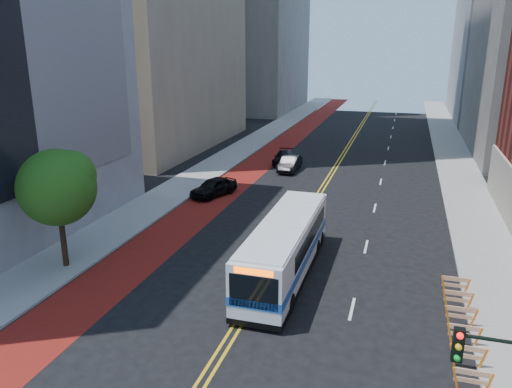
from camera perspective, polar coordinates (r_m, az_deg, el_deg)
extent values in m
plane|color=black|center=(20.99, -4.91, -18.89)|extent=(160.00, 160.00, 0.00)
cube|color=gray|center=(50.84, -5.17, 2.93)|extent=(4.00, 140.00, 0.15)
cube|color=gray|center=(47.68, 22.72, 0.72)|extent=(4.00, 140.00, 0.15)
cube|color=maroon|center=(49.58, -0.97, 2.55)|extent=(3.60, 140.00, 0.01)
cube|color=gold|center=(47.84, 8.11, 1.85)|extent=(0.14, 140.00, 0.01)
cube|color=gold|center=(47.80, 8.54, 1.82)|extent=(0.14, 140.00, 0.01)
cube|color=silver|center=(25.03, 10.91, -12.76)|extent=(0.14, 2.20, 0.01)
cube|color=silver|center=(32.23, 12.47, -5.89)|extent=(0.14, 2.20, 0.01)
cube|color=silver|center=(39.74, 13.42, -1.56)|extent=(0.14, 2.20, 0.01)
cube|color=silver|center=(47.41, 14.06, 1.37)|extent=(0.14, 2.20, 0.01)
cube|color=silver|center=(55.17, 14.53, 3.49)|extent=(0.14, 2.20, 0.01)
cube|color=silver|center=(62.99, 14.88, 5.08)|extent=(0.14, 2.20, 0.01)
cube|color=silver|center=(70.85, 15.16, 6.32)|extent=(0.14, 2.20, 0.01)
cube|color=silver|center=(78.74, 15.38, 7.31)|extent=(0.14, 2.20, 0.01)
cube|color=silver|center=(86.65, 15.56, 8.12)|extent=(0.14, 2.20, 0.01)
cube|color=silver|center=(94.58, 15.71, 8.80)|extent=(0.14, 2.20, 0.01)
cube|color=silver|center=(102.51, 15.84, 9.37)|extent=(0.14, 2.20, 0.01)
cube|color=orange|center=(20.71, 21.85, -19.07)|extent=(0.32, 0.06, 0.99)
cube|color=orange|center=(20.87, 25.02, -19.18)|extent=(0.32, 0.06, 0.99)
cube|color=orange|center=(20.56, 23.58, -18.22)|extent=(1.25, 0.05, 0.22)
cube|color=orange|center=(20.76, 23.46, -19.02)|extent=(1.25, 0.05, 0.18)
cube|color=orange|center=(21.99, 21.54, -16.75)|extent=(0.32, 0.06, 0.99)
cube|color=orange|center=(22.14, 24.49, -16.88)|extent=(0.32, 0.06, 0.99)
cube|color=orange|center=(21.85, 23.14, -15.94)|extent=(1.25, 0.05, 0.22)
cube|color=orange|center=(22.03, 23.03, -16.71)|extent=(1.25, 0.05, 0.18)
cube|color=orange|center=(23.30, 21.26, -14.68)|extent=(0.32, 0.06, 0.99)
cube|color=orange|center=(23.45, 24.02, -14.82)|extent=(0.32, 0.06, 0.99)
cube|color=orange|center=(23.17, 22.76, -13.91)|extent=(1.25, 0.05, 0.22)
cube|color=orange|center=(23.35, 22.66, -14.65)|extent=(1.25, 0.05, 0.18)
cube|color=orange|center=(24.64, 21.02, -12.84)|extent=(0.32, 0.06, 0.99)
cube|color=orange|center=(24.78, 23.62, -12.98)|extent=(0.32, 0.06, 0.99)
cube|color=orange|center=(24.52, 22.43, -12.10)|extent=(1.25, 0.05, 0.22)
cube|color=orange|center=(24.68, 22.34, -12.81)|extent=(1.25, 0.05, 0.18)
cube|color=orange|center=(26.01, 20.81, -11.19)|extent=(0.32, 0.06, 0.99)
cube|color=orange|center=(26.14, 23.26, -11.34)|extent=(0.32, 0.06, 0.99)
cube|color=orange|center=(25.89, 22.14, -10.48)|extent=(1.25, 0.05, 0.22)
cube|color=orange|center=(26.05, 22.05, -11.17)|extent=(1.25, 0.05, 0.18)
cube|color=orange|center=(27.39, 20.63, -9.70)|extent=(0.32, 0.06, 0.99)
cube|color=orange|center=(27.52, 22.93, -9.85)|extent=(0.32, 0.06, 0.99)
cube|color=orange|center=(27.28, 21.87, -9.02)|extent=(1.25, 0.05, 0.22)
cube|color=orange|center=(27.43, 21.79, -9.68)|extent=(1.25, 0.05, 0.18)
cylinder|color=black|center=(30.01, -21.17, -4.81)|extent=(0.32, 0.32, 3.20)
sphere|color=#19470F|center=(29.10, -21.79, 0.70)|extent=(4.20, 4.20, 4.20)
sphere|color=#19470F|center=(28.89, -20.49, 1.96)|extent=(2.80, 2.80, 2.80)
sphere|color=#19470F|center=(29.09, -23.00, 1.37)|extent=(2.40, 2.40, 2.40)
cylinder|color=black|center=(14.49, 26.28, -14.83)|extent=(2.00, 0.10, 0.10)
cube|color=black|center=(14.49, 22.09, -15.68)|extent=(0.28, 0.22, 0.95)
sphere|color=red|center=(14.19, 22.30, -14.77)|extent=(0.18, 0.18, 0.18)
sphere|color=yellow|center=(14.36, 22.15, -15.90)|extent=(0.18, 0.18, 0.18)
sphere|color=#0CA526|center=(14.53, 22.00, -17.00)|extent=(0.18, 0.18, 0.18)
cube|color=silver|center=(27.10, 3.35, -6.02)|extent=(2.55, 11.65, 2.77)
cube|color=#1D4EA8|center=(27.26, 3.33, -6.82)|extent=(2.59, 11.69, 0.44)
cube|color=black|center=(27.63, 3.75, -4.54)|extent=(2.59, 8.16, 0.92)
cube|color=black|center=(21.95, -0.27, -11.15)|extent=(2.22, 0.10, 1.55)
cube|color=black|center=(32.27, 5.79, -1.50)|extent=(2.02, 0.10, 0.97)
cube|color=#FF5905|center=(21.50, -0.29, -8.87)|extent=(1.77, 0.08, 0.29)
cube|color=silver|center=(26.58, 3.40, -3.18)|extent=(2.42, 11.07, 0.12)
cube|color=black|center=(27.67, 3.30, -8.66)|extent=(2.58, 11.68, 0.29)
cylinder|color=black|center=(24.68, -1.42, -11.61)|extent=(0.29, 0.97, 0.97)
cylinder|color=black|center=(24.14, 3.87, -12.34)|extent=(0.29, 0.97, 0.97)
cylinder|color=black|center=(30.75, 2.66, -5.65)|extent=(0.29, 0.97, 0.97)
cylinder|color=black|center=(30.32, 6.89, -6.10)|extent=(0.29, 0.97, 0.97)
cylinder|color=black|center=(32.01, 3.28, -4.73)|extent=(0.29, 0.97, 0.97)
cylinder|color=black|center=(31.60, 7.34, -5.14)|extent=(0.29, 0.97, 0.97)
imported|color=black|center=(41.69, -4.87, 0.81)|extent=(3.31, 4.86, 1.54)
imported|color=black|center=(49.92, 3.91, 3.49)|extent=(1.68, 4.56, 1.49)
imported|color=black|center=(53.07, 3.13, 4.20)|extent=(2.11, 4.55, 1.29)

